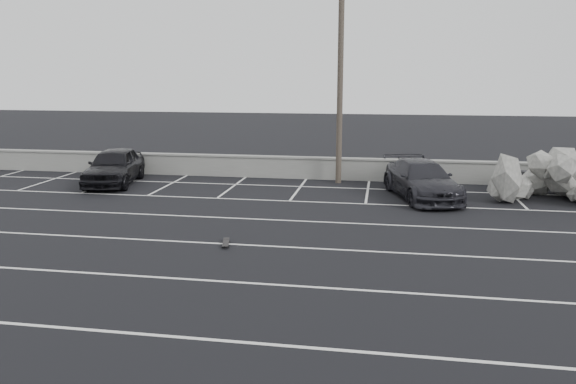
% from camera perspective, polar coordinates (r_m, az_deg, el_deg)
% --- Properties ---
extents(ground, '(120.00, 120.00, 0.00)m').
position_cam_1_polar(ground, '(14.17, -10.04, -8.74)').
color(ground, black).
rests_on(ground, ground).
extents(seawall, '(50.00, 0.45, 1.06)m').
position_cam_1_polar(seawall, '(27.21, -0.17, 2.57)').
color(seawall, gray).
rests_on(seawall, ground).
extents(stall_lines, '(36.00, 20.05, 0.01)m').
position_cam_1_polar(stall_lines, '(18.18, -5.63, -3.95)').
color(stall_lines, silver).
rests_on(stall_lines, ground).
extents(car_left, '(2.81, 5.14, 1.66)m').
position_cam_1_polar(car_left, '(26.88, -17.24, 2.53)').
color(car_left, black).
rests_on(car_left, ground).
extents(car_right, '(3.47, 5.57, 1.51)m').
position_cam_1_polar(car_right, '(23.38, 13.42, 1.22)').
color(car_right, '#222228').
rests_on(car_right, ground).
extents(utility_pole, '(1.32, 0.26, 9.90)m').
position_cam_1_polar(utility_pole, '(25.73, 5.34, 11.97)').
color(utility_pole, '#4C4238').
rests_on(utility_pole, ground).
extents(trash_bin, '(0.68, 0.68, 0.81)m').
position_cam_1_polar(trash_bin, '(26.61, 23.00, 1.12)').
color(trash_bin, '#2B2A2D').
rests_on(trash_bin, ground).
extents(riprap_pile, '(6.06, 4.18, 1.45)m').
position_cam_1_polar(riprap_pile, '(25.08, 26.13, 0.58)').
color(riprap_pile, gray).
rests_on(riprap_pile, ground).
extents(skateboard, '(0.34, 0.73, 0.09)m').
position_cam_1_polar(skateboard, '(16.69, -6.34, -5.18)').
color(skateboard, black).
rests_on(skateboard, ground).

